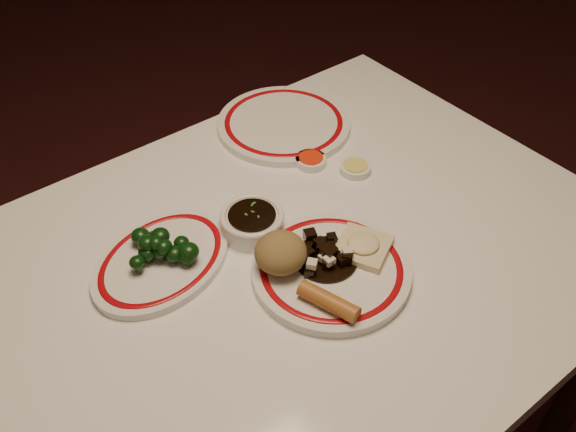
# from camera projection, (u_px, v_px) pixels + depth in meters

# --- Properties ---
(dining_table) EXTENTS (1.20, 0.90, 0.75)m
(dining_table) POSITION_uv_depth(u_px,v_px,m) (290.00, 289.00, 1.20)
(dining_table) COLOR white
(dining_table) RESTS_ON ground
(main_plate) EXTENTS (0.36, 0.36, 0.02)m
(main_plate) POSITION_uv_depth(u_px,v_px,m) (331.00, 270.00, 1.10)
(main_plate) COLOR white
(main_plate) RESTS_ON dining_table
(rice_mound) EXTENTS (0.09, 0.09, 0.06)m
(rice_mound) POSITION_uv_depth(u_px,v_px,m) (281.00, 253.00, 1.08)
(rice_mound) COLOR olive
(rice_mound) RESTS_ON main_plate
(spring_roll) EXTENTS (0.06, 0.11, 0.03)m
(spring_roll) POSITION_uv_depth(u_px,v_px,m) (328.00, 301.00, 1.02)
(spring_roll) COLOR #B36E2C
(spring_roll) RESTS_ON main_plate
(fried_wonton) EXTENTS (0.12, 0.12, 0.02)m
(fried_wonton) POSITION_uv_depth(u_px,v_px,m) (363.00, 246.00, 1.12)
(fried_wonton) COLOR beige
(fried_wonton) RESTS_ON main_plate
(stirfry_heap) EXTENTS (0.11, 0.12, 0.03)m
(stirfry_heap) POSITION_uv_depth(u_px,v_px,m) (325.00, 255.00, 1.10)
(stirfry_heap) COLOR black
(stirfry_heap) RESTS_ON main_plate
(broccoli_plate) EXTENTS (0.32, 0.30, 0.02)m
(broccoli_plate) POSITION_uv_depth(u_px,v_px,m) (161.00, 261.00, 1.12)
(broccoli_plate) COLOR white
(broccoli_plate) RESTS_ON dining_table
(broccoli_pile) EXTENTS (0.11, 0.13, 0.05)m
(broccoli_pile) POSITION_uv_depth(u_px,v_px,m) (161.00, 247.00, 1.10)
(broccoli_pile) COLOR #23471C
(broccoli_pile) RESTS_ON broccoli_plate
(soy_bowl) EXTENTS (0.12, 0.12, 0.04)m
(soy_bowl) POSITION_uv_depth(u_px,v_px,m) (252.00, 223.00, 1.17)
(soy_bowl) COLOR white
(soy_bowl) RESTS_ON dining_table
(sweet_sour_dish) EXTENTS (0.06, 0.06, 0.02)m
(sweet_sour_dish) POSITION_uv_depth(u_px,v_px,m) (311.00, 161.00, 1.33)
(sweet_sour_dish) COLOR white
(sweet_sour_dish) RESTS_ON dining_table
(mustard_dish) EXTENTS (0.06, 0.06, 0.02)m
(mustard_dish) POSITION_uv_depth(u_px,v_px,m) (355.00, 168.00, 1.31)
(mustard_dish) COLOR white
(mustard_dish) RESTS_ON dining_table
(far_plate) EXTENTS (0.33, 0.33, 0.02)m
(far_plate) POSITION_uv_depth(u_px,v_px,m) (284.00, 124.00, 1.42)
(far_plate) COLOR white
(far_plate) RESTS_ON dining_table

